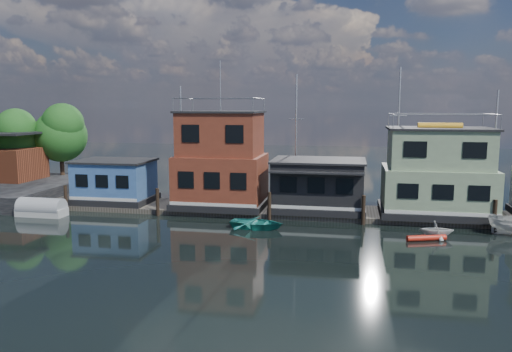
% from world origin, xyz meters
% --- Properties ---
extents(ground, '(160.00, 160.00, 0.00)m').
position_xyz_m(ground, '(0.00, 0.00, 0.00)').
color(ground, black).
rests_on(ground, ground).
extents(dock, '(48.00, 5.00, 0.40)m').
position_xyz_m(dock, '(0.00, 12.00, 0.20)').
color(dock, '#595147').
rests_on(dock, ground).
extents(houseboat_blue, '(6.40, 4.90, 3.66)m').
position_xyz_m(houseboat_blue, '(-18.00, 12.00, 2.21)').
color(houseboat_blue, black).
rests_on(houseboat_blue, dock).
extents(houseboat_red, '(7.40, 5.90, 11.86)m').
position_xyz_m(houseboat_red, '(-8.50, 12.00, 4.10)').
color(houseboat_red, black).
rests_on(houseboat_red, dock).
extents(houseboat_dark, '(7.40, 6.10, 4.06)m').
position_xyz_m(houseboat_dark, '(-0.50, 11.98, 2.42)').
color(houseboat_dark, black).
rests_on(houseboat_dark, dock).
extents(houseboat_green, '(8.40, 5.90, 7.03)m').
position_xyz_m(houseboat_green, '(8.50, 12.00, 3.55)').
color(houseboat_green, black).
rests_on(houseboat_green, dock).
extents(pilings, '(42.28, 0.28, 2.20)m').
position_xyz_m(pilings, '(-0.33, 9.20, 1.10)').
color(pilings, '#2D2116').
rests_on(pilings, ground).
extents(background_masts, '(36.40, 0.16, 12.00)m').
position_xyz_m(background_masts, '(4.76, 18.00, 5.55)').
color(background_masts, silver).
rests_on(background_masts, ground).
extents(shore, '(12.40, 15.72, 8.24)m').
position_xyz_m(shore, '(-30.67, 15.86, 3.60)').
color(shore, black).
rests_on(shore, ground).
extents(dinghy_white, '(2.36, 2.07, 1.18)m').
position_xyz_m(dinghy_white, '(7.70, 6.36, 0.59)').
color(dinghy_white, silver).
rests_on(dinghy_white, ground).
extents(dinghy_teal, '(4.09, 3.12, 0.79)m').
position_xyz_m(dinghy_teal, '(-4.48, 6.58, 0.40)').
color(dinghy_teal, teal).
rests_on(dinghy_teal, ground).
extents(tarp_runabout, '(3.87, 1.58, 1.56)m').
position_xyz_m(tarp_runabout, '(-22.00, 7.32, 0.58)').
color(tarp_runabout, beige).
rests_on(tarp_runabout, ground).
extents(red_kayak, '(2.62, 1.20, 0.39)m').
position_xyz_m(red_kayak, '(6.96, 5.48, 0.19)').
color(red_kayak, red).
rests_on(red_kayak, ground).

